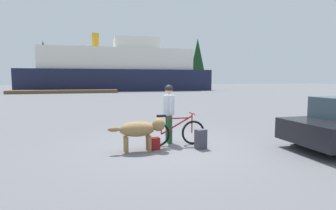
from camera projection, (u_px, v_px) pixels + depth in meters
name	position (u px, v px, depth m)	size (l,w,h in m)	color
ground_plane	(171.00, 147.00, 7.28)	(160.00, 160.00, 0.00)	slate
bicycle	(175.00, 132.00, 7.39)	(1.69, 0.44, 0.89)	black
person_cyclist	(169.00, 108.00, 7.69)	(0.32, 0.53, 1.66)	#19592D
dog	(141.00, 129.00, 6.80)	(1.45, 0.45, 0.83)	olive
backpack	(201.00, 139.00, 7.08)	(0.28, 0.20, 0.51)	#3F3F4C
handbag_pannier	(154.00, 144.00, 7.00)	(0.32, 0.18, 0.31)	maroon
dock_pier	(65.00, 91.00, 34.82)	(13.22, 2.99, 0.40)	brown
ferry_boat	(119.00, 71.00, 42.95)	(28.24, 8.86, 8.82)	#191E38
sailboat_moored	(117.00, 87.00, 43.51)	(7.13, 2.00, 8.96)	navy
pine_tree_far_left	(44.00, 57.00, 56.50)	(3.06, 3.06, 9.74)	#4C331E
pine_tree_center	(84.00, 60.00, 57.93)	(3.39, 3.39, 9.11)	#4C331E
pine_tree_far_right	(198.00, 56.00, 63.87)	(3.47, 3.47, 11.33)	#4C331E
pine_tree_mid_back	(94.00, 58.00, 64.27)	(4.21, 4.21, 11.08)	#4C331E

